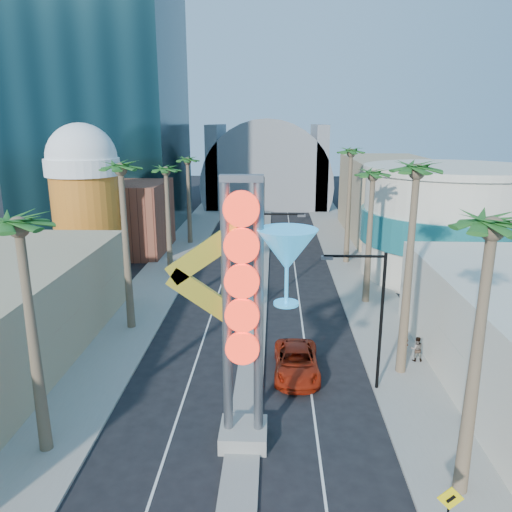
{
  "coord_description": "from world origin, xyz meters",
  "views": [
    {
      "loc": [
        1.36,
        -17.38,
        14.68
      ],
      "look_at": [
        -0.05,
        19.8,
        4.54
      ],
      "focal_mm": 35.0,
      "sensor_mm": 36.0,
      "label": 1
    }
  ],
  "objects_px": {
    "red_pickup": "(296,362)",
    "neon_sign": "(261,297)",
    "pedestrian_b": "(417,349)",
    "pedestrian_a": "(404,341)"
  },
  "relations": [
    {
      "from": "red_pickup",
      "to": "neon_sign",
      "type": "bearing_deg",
      "value": -105.98
    },
    {
      "from": "red_pickup",
      "to": "pedestrian_b",
      "type": "bearing_deg",
      "value": 13.17
    },
    {
      "from": "pedestrian_a",
      "to": "pedestrian_b",
      "type": "height_order",
      "value": "pedestrian_a"
    },
    {
      "from": "pedestrian_b",
      "to": "red_pickup",
      "type": "bearing_deg",
      "value": 14.81
    },
    {
      "from": "red_pickup",
      "to": "pedestrian_a",
      "type": "height_order",
      "value": "pedestrian_a"
    },
    {
      "from": "red_pickup",
      "to": "pedestrian_b",
      "type": "distance_m",
      "value": 7.73
    },
    {
      "from": "neon_sign",
      "to": "pedestrian_a",
      "type": "height_order",
      "value": "neon_sign"
    },
    {
      "from": "neon_sign",
      "to": "pedestrian_a",
      "type": "bearing_deg",
      "value": 46.74
    },
    {
      "from": "pedestrian_a",
      "to": "neon_sign",
      "type": "bearing_deg",
      "value": 59.8
    },
    {
      "from": "red_pickup",
      "to": "pedestrian_b",
      "type": "height_order",
      "value": "pedestrian_b"
    }
  ]
}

